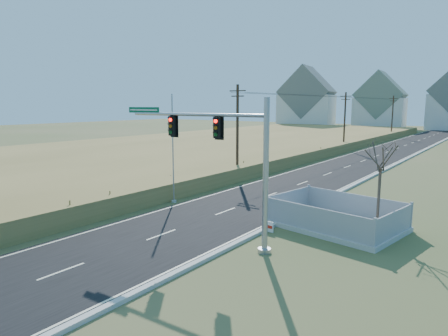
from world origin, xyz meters
TOP-DOWN VIEW (x-y plane):
  - ground at (0.00, 0.00)m, footprint 260.00×260.00m
  - road at (0.00, 50.00)m, footprint 8.00×180.00m
  - curb at (4.15, 50.00)m, footprint 0.30×180.00m
  - reed_marsh at (-24.00, 40.00)m, footprint 38.00×110.00m
  - utility_pole_near at (-6.50, 15.00)m, footprint 1.80×0.26m
  - utility_pole_mid at (-6.50, 45.00)m, footprint 1.80×0.26m
  - utility_pole_far at (-6.50, 75.00)m, footprint 1.80×0.26m
  - condo_nw at (-38.00, 100.00)m, footprint 17.69×13.38m
  - condo_nnw at (-18.00, 108.00)m, footprint 14.93×11.17m
  - traffic_signal_mast at (3.95, -0.93)m, footprint 9.35×0.71m
  - fence_enclosure at (7.15, 5.08)m, footprint 7.78×5.93m
  - open_sign at (4.50, 2.00)m, footprint 0.49×0.10m
  - flagpole at (-4.66, 3.99)m, footprint 0.35×0.35m
  - bare_tree at (9.25, 6.02)m, footprint 2.05×2.05m

SIDE VIEW (x-z plane):
  - ground at x=0.00m, z-range 0.00..0.00m
  - road at x=0.00m, z-range 0.00..0.06m
  - curb at x=4.15m, z-range 0.00..0.18m
  - fence_enclosure at x=7.15m, z-range -0.51..1.12m
  - open_sign at x=4.50m, z-range 0.02..0.62m
  - reed_marsh at x=-24.00m, z-range 0.00..1.30m
  - flagpole at x=-4.66m, z-range -0.79..7.06m
  - bare_tree at x=9.25m, z-range 1.66..7.08m
  - traffic_signal_mast at x=3.95m, z-range 0.83..8.27m
  - utility_pole_near at x=-6.50m, z-range 0.18..9.18m
  - utility_pole_mid at x=-6.50m, z-range 0.18..9.18m
  - utility_pole_far at x=-6.50m, z-range 0.18..9.18m
  - condo_nnw at x=-18.00m, z-range -1.58..15.45m
  - condo_nw at x=-38.00m, z-range -1.82..17.23m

